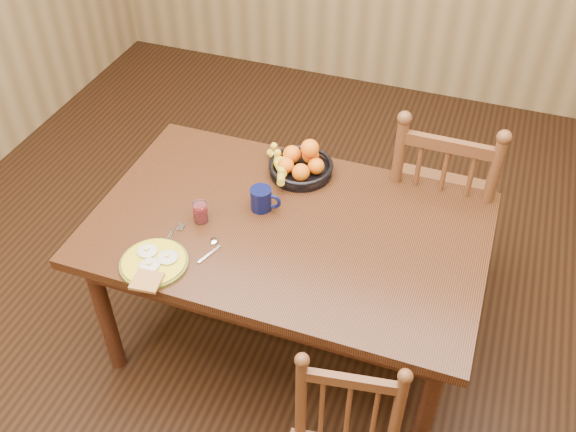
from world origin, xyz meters
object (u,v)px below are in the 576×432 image
(chair_far, at_px, (439,206))
(breakfast_plate, at_px, (154,263))
(coffee_mug, at_px, (262,199))
(fruit_bowl, at_px, (300,164))
(dining_table, at_px, (288,240))

(chair_far, xyz_separation_m, breakfast_plate, (-0.96, -0.99, 0.24))
(breakfast_plate, distance_m, coffee_mug, 0.52)
(coffee_mug, xyz_separation_m, fruit_bowl, (0.07, 0.28, -0.00))
(breakfast_plate, distance_m, fruit_bowl, 0.80)
(coffee_mug, bearing_deg, fruit_bowl, 76.05)
(breakfast_plate, xyz_separation_m, fruit_bowl, (0.34, 0.73, 0.03))
(chair_far, bearing_deg, breakfast_plate, 46.24)
(chair_far, bearing_deg, fruit_bowl, 23.09)
(chair_far, xyz_separation_m, coffee_mug, (-0.69, -0.54, 0.28))
(chair_far, distance_m, coffee_mug, 0.92)
(dining_table, relative_size, breakfast_plate, 5.46)
(coffee_mug, height_order, fruit_bowl, fruit_bowl)
(dining_table, xyz_separation_m, coffee_mug, (-0.14, 0.06, 0.14))
(dining_table, relative_size, coffee_mug, 11.98)
(dining_table, distance_m, coffee_mug, 0.20)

